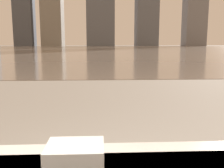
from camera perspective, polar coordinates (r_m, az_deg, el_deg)
towel_stack at (r=1.02m, az=-8.42°, el=-15.60°), size 0.22×0.17×0.08m
harbor_water at (r=62.13m, az=-2.69°, el=8.22°), size 180.00×110.00×0.01m
skyline_tower_2 at (r=121.23m, az=-13.52°, el=16.96°), size 9.13×10.96×35.91m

